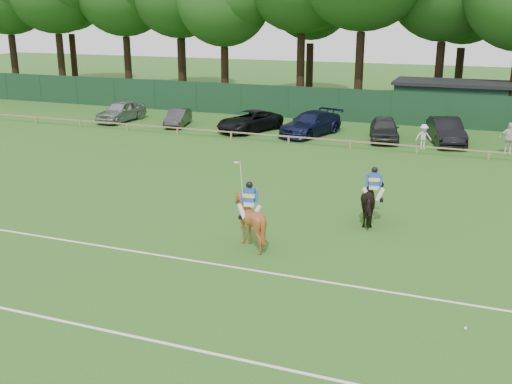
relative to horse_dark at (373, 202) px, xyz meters
The scene contains 19 objects.
ground 6.91m from the horse_dark, 133.56° to the right, with size 160.00×160.00×0.00m, color #1E4C14.
horse_dark is the anchor object (origin of this frame).
horse_chestnut 5.42m from the horse_dark, 133.25° to the right, with size 1.53×1.72×1.90m, color brown.
sedan_silver 27.33m from the horse_dark, 144.15° to the left, with size 1.86×4.61×1.57m, color #98999C.
sedan_grey 23.43m from the horse_dark, 137.26° to the left, with size 1.30×3.72×1.22m, color #303032.
suv_black 19.65m from the horse_dark, 125.95° to the left, with size 2.36×5.13×1.43m, color black.
sedan_navy 17.62m from the horse_dark, 113.94° to the left, with size 2.19×5.39×1.56m, color #101634.
hatch_grey 16.32m from the horse_dark, 97.74° to the left, with size 1.81×4.49×1.53m, color #2B2B2D.
estate_black 16.63m from the horse_dark, 84.34° to the left, with size 1.71×4.91×1.62m, color black.
spectator_left 14.57m from the horse_dark, 88.18° to the left, with size 0.98×0.56×1.51m, color silver.
spectator_mid 15.77m from the horse_dark, 70.38° to the left, with size 1.10×0.46×1.88m, color silver.
rider_dark 0.78m from the horse_dark, 76.22° to the right, with size 0.93×0.48×1.41m.
rider_chestnut 5.50m from the horse_dark, 133.17° to the right, with size 0.95×0.54×2.05m.
polo_ball 8.48m from the horse_dark, 62.52° to the right, with size 0.09×0.09×0.09m, color silver.
pitch_lines 9.73m from the horse_dark, 119.15° to the right, with size 60.00×5.10×0.01m.
pitch_rail 13.87m from the horse_dark, 109.91° to the left, with size 62.10×0.10×0.50m.
perimeter_fence 22.54m from the horse_dark, 102.10° to the left, with size 92.08×0.08×2.50m.
utility_shed 25.08m from the horse_dark, 87.08° to the left, with size 8.40×4.40×3.04m.
tree_row 30.17m from the horse_dark, 95.18° to the left, with size 96.00×12.00×21.00m, color #26561C, non-canonical shape.
Camera 1 is at (8.46, -17.81, 8.21)m, focal length 42.00 mm.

